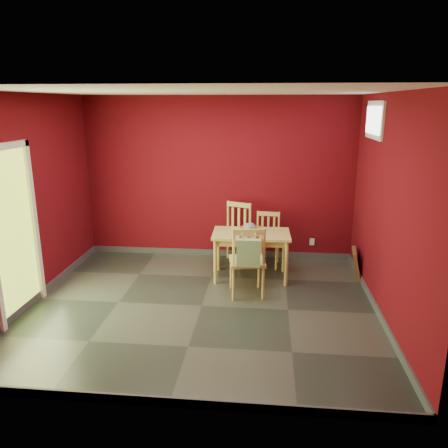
# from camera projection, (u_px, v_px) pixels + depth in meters

# --- Properties ---
(ground) EXTENTS (4.50, 4.50, 0.00)m
(ground) POSITION_uv_depth(u_px,v_px,m) (202.00, 306.00, 5.73)
(ground) COLOR #2D342D
(ground) RESTS_ON ground
(room_shell) EXTENTS (4.50, 4.50, 4.50)m
(room_shell) POSITION_uv_depth(u_px,v_px,m) (202.00, 302.00, 5.71)
(room_shell) COLOR #590911
(room_shell) RESTS_ON ground
(doorway) EXTENTS (0.06, 1.01, 2.13)m
(doorway) POSITION_uv_depth(u_px,v_px,m) (13.00, 227.00, 5.26)
(doorway) COLOR #B7D838
(doorway) RESTS_ON ground
(window) EXTENTS (0.05, 0.90, 0.50)m
(window) POSITION_uv_depth(u_px,v_px,m) (375.00, 120.00, 5.85)
(window) COLOR white
(window) RESTS_ON room_shell
(outlet_plate) EXTENTS (0.08, 0.02, 0.12)m
(outlet_plate) POSITION_uv_depth(u_px,v_px,m) (312.00, 242.00, 7.40)
(outlet_plate) COLOR silver
(outlet_plate) RESTS_ON room_shell
(dining_table) EXTENTS (1.16, 0.70, 0.71)m
(dining_table) POSITION_uv_depth(u_px,v_px,m) (251.00, 238.00, 6.50)
(dining_table) COLOR tan
(dining_table) RESTS_ON ground
(table_runner) EXTENTS (0.35, 0.70, 0.35)m
(table_runner) POSITION_uv_depth(u_px,v_px,m) (251.00, 238.00, 6.38)
(table_runner) COLOR #AC5A2C
(table_runner) RESTS_ON dining_table
(chair_far_left) EXTENTS (0.60, 0.60, 1.00)m
(chair_far_left) POSITION_uv_depth(u_px,v_px,m) (235.00, 233.00, 7.16)
(chair_far_left) COLOR tan
(chair_far_left) RESTS_ON ground
(chair_far_right) EXTENTS (0.44, 0.44, 0.87)m
(chair_far_right) POSITION_uv_depth(u_px,v_px,m) (267.00, 239.00, 7.09)
(chair_far_right) COLOR tan
(chair_far_right) RESTS_ON ground
(chair_near) EXTENTS (0.53, 0.53, 1.00)m
(chair_near) POSITION_uv_depth(u_px,v_px,m) (247.00, 260.00, 5.92)
(chair_near) COLOR tan
(chair_near) RESTS_ON ground
(tote_bag) EXTENTS (0.31, 0.19, 0.43)m
(tote_bag) POSITION_uv_depth(u_px,v_px,m) (249.00, 253.00, 5.65)
(tote_bag) COLOR #7EB073
(tote_bag) RESTS_ON chair_near
(cat) EXTENTS (0.29, 0.43, 0.20)m
(cat) POSITION_uv_depth(u_px,v_px,m) (250.00, 226.00, 6.46)
(cat) COLOR slate
(cat) RESTS_ON table_runner
(picture_frame) EXTENTS (0.21, 0.46, 0.44)m
(picture_frame) POSITION_uv_depth(u_px,v_px,m) (356.00, 264.00, 6.61)
(picture_frame) COLOR brown
(picture_frame) RESTS_ON ground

